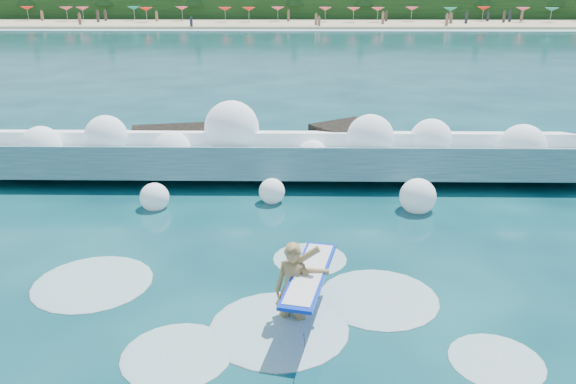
{
  "coord_description": "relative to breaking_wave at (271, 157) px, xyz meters",
  "views": [
    {
      "loc": [
        1.68,
        -9.4,
        5.38
      ],
      "look_at": [
        1.5,
        2.0,
        1.2
      ],
      "focal_mm": 35.0,
      "sensor_mm": 36.0,
      "label": 1
    }
  ],
  "objects": [
    {
      "name": "wave_spray",
      "position": [
        0.46,
        -0.2,
        0.5
      ],
      "size": [
        15.24,
        4.56,
        2.27
      ],
      "color": "white",
      "rests_on": "ground"
    },
    {
      "name": "treeline",
      "position": [
        -0.9,
        81.21,
        1.95
      ],
      "size": [
        140.0,
        4.0,
        5.0
      ],
      "primitive_type": "cube",
      "color": "black",
      "rests_on": "ground"
    },
    {
      "name": "beachgoers",
      "position": [
        -3.42,
        68.31,
        0.52
      ],
      "size": [
        102.37,
        13.35,
        1.91
      ],
      "color": "#3F332D",
      "rests_on": "ground"
    },
    {
      "name": "surf_foam",
      "position": [
        0.08,
        -7.5,
        -0.55
      ],
      "size": [
        8.88,
        4.97,
        0.12
      ],
      "color": "silver",
      "rests_on": "ground"
    },
    {
      "name": "beach_umbrellas",
      "position": [
        -0.99,
        73.18,
        1.7
      ],
      "size": [
        112.52,
        6.79,
        0.5
      ],
      "color": "#E4435D",
      "rests_on": "ground"
    },
    {
      "name": "breaking_wave",
      "position": [
        0.0,
        0.0,
        0.0
      ],
      "size": [
        18.34,
        2.84,
        1.58
      ],
      "color": "#33717F",
      "rests_on": "ground"
    },
    {
      "name": "ground",
      "position": [
        -0.9,
        -6.79,
        -0.55
      ],
      "size": [
        200.0,
        200.0,
        0.0
      ],
      "primitive_type": "plane",
      "color": "#072A38",
      "rests_on": "ground"
    },
    {
      "name": "wet_band",
      "position": [
        -0.9,
        60.21,
        -0.51
      ],
      "size": [
        140.0,
        5.0,
        0.08
      ],
      "primitive_type": "cube",
      "color": "silver",
      "rests_on": "ground"
    },
    {
      "name": "surfer_with_board",
      "position": [
        0.8,
        -7.9,
        0.08
      ],
      "size": [
        1.16,
        2.91,
        1.72
      ],
      "color": "#A97E4E",
      "rests_on": "ground"
    },
    {
      "name": "rock_cluster",
      "position": [
        -0.64,
        1.18,
        -0.11
      ],
      "size": [
        8.34,
        3.4,
        1.4
      ],
      "color": "black",
      "rests_on": "ground"
    },
    {
      "name": "beach",
      "position": [
        -0.9,
        71.21,
        -0.35
      ],
      "size": [
        140.0,
        20.0,
        0.4
      ],
      "primitive_type": "cube",
      "color": "tan",
      "rests_on": "ground"
    }
  ]
}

